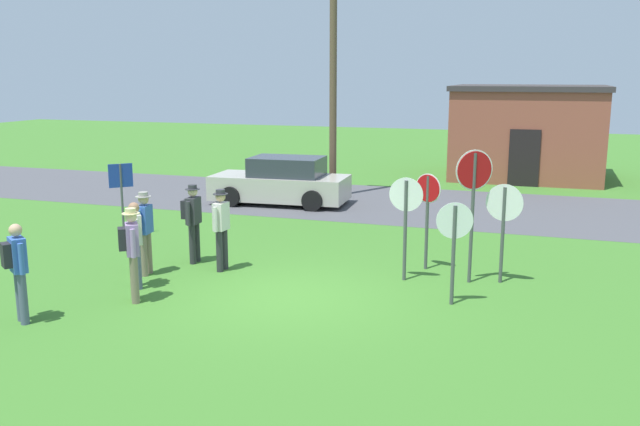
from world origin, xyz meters
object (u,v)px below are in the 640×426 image
object	(u,v)px
stop_sign_leaning_right	(473,192)
person_in_dark_shirt	(131,248)
parked_car_on_street	(282,182)
person_holding_notes	(221,225)
stop_sign_rear_right	(454,237)
stop_sign_far_back	(406,212)
stop_sign_rear_left	(427,206)
stop_sign_leaning_left	(504,216)
person_in_blue	(193,218)
person_with_sunhat	(136,240)
person_near_signs	(17,266)
utility_pole	(333,59)
person_on_left	(145,228)
info_panel_leftmost	(121,186)

from	to	relation	value
stop_sign_leaning_right	person_in_dark_shirt	xyz separation A→B (m)	(-5.68, -3.13, -0.82)
parked_car_on_street	person_holding_notes	size ratio (longest dim) A/B	2.53
stop_sign_leaning_right	person_holding_notes	distance (m)	5.19
stop_sign_rear_right	stop_sign_far_back	bearing A→B (deg)	133.37
stop_sign_rear_right	stop_sign_rear_left	bearing A→B (deg)	111.67
stop_sign_rear_left	person_in_dark_shirt	distance (m)	6.05
stop_sign_leaning_left	person_in_blue	xyz separation A→B (m)	(-6.51, -0.64, -0.34)
stop_sign_leaning_right	stop_sign_rear_left	world-z (taller)	stop_sign_leaning_right
stop_sign_rear_left	person_with_sunhat	distance (m)	5.96
stop_sign_far_back	person_near_signs	bearing A→B (deg)	-141.74
stop_sign_rear_right	person_in_blue	xyz separation A→B (m)	(-5.77, 0.99, -0.25)
person_holding_notes	stop_sign_leaning_right	bearing A→B (deg)	8.97
stop_sign_rear_left	person_in_dark_shirt	world-z (taller)	stop_sign_rear_left
utility_pole	parked_car_on_street	size ratio (longest dim) A/B	2.00
person_in_dark_shirt	person_on_left	world-z (taller)	same
stop_sign_leaning_right	stop_sign_far_back	world-z (taller)	stop_sign_leaning_right
stop_sign_rear_left	person_in_dark_shirt	size ratio (longest dim) A/B	1.18
stop_sign_leaning_left	stop_sign_leaning_right	distance (m)	0.78
stop_sign_rear_right	person_near_signs	bearing A→B (deg)	-154.29
person_on_left	utility_pole	bearing A→B (deg)	84.87
stop_sign_rear_left	person_with_sunhat	size ratio (longest dim) A/B	1.22
person_with_sunhat	person_near_signs	world-z (taller)	same
person_with_sunhat	person_on_left	world-z (taller)	person_on_left
parked_car_on_street	person_near_signs	distance (m)	11.27
utility_pole	person_on_left	xyz separation A→B (m)	(-0.89, -9.97, -3.59)
stop_sign_rear_right	stop_sign_leaning_right	world-z (taller)	stop_sign_leaning_right
stop_sign_rear_left	person_holding_notes	bearing A→B (deg)	-160.02
stop_sign_leaning_right	stop_sign_rear_left	distance (m)	1.29
parked_car_on_street	stop_sign_rear_left	bearing A→B (deg)	-46.33
person_on_left	person_in_dark_shirt	bearing A→B (deg)	-65.07
utility_pole	person_in_dark_shirt	xyz separation A→B (m)	(-0.17, -11.53, -3.56)
stop_sign_rear_right	stop_sign_leaning_left	bearing A→B (deg)	65.52
person_with_sunhat	info_panel_leftmost	size ratio (longest dim) A/B	0.91
stop_sign_leaning_right	person_on_left	bearing A→B (deg)	-166.18
parked_car_on_street	stop_sign_rear_right	size ratio (longest dim) A/B	2.35
stop_sign_far_back	person_in_dark_shirt	bearing A→B (deg)	-146.91
info_panel_leftmost	stop_sign_leaning_right	bearing A→B (deg)	-7.77
info_panel_leftmost	utility_pole	bearing A→B (deg)	64.93
stop_sign_rear_right	stop_sign_rear_left	xyz separation A→B (m)	(-0.84, 2.11, 0.11)
stop_sign_leaning_right	person_on_left	distance (m)	6.65
stop_sign_far_back	person_with_sunhat	bearing A→B (deg)	-156.08
stop_sign_rear_left	person_on_left	world-z (taller)	stop_sign_rear_left
stop_sign_far_back	person_in_dark_shirt	world-z (taller)	stop_sign_far_back
person_in_blue	person_on_left	xyz separation A→B (m)	(-0.48, -1.13, -0.03)
stop_sign_rear_left	parked_car_on_street	bearing A→B (deg)	133.67
utility_pole	stop_sign_far_back	distance (m)	10.14
person_with_sunhat	info_panel_leftmost	distance (m)	4.57
utility_pole	info_panel_leftmost	world-z (taller)	utility_pole
person_with_sunhat	parked_car_on_street	bearing A→B (deg)	93.63
parked_car_on_street	stop_sign_rear_left	distance (m)	8.23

